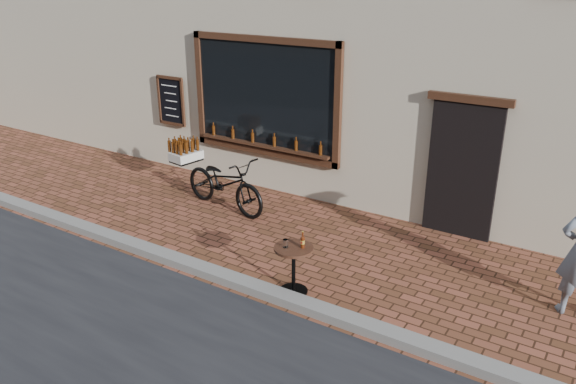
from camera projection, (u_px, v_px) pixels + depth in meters
The scene contains 4 objects.
ground at pixel (237, 295), 7.56m from camera, with size 90.00×90.00×0.00m, color #532E1A.
kerb at pixel (245, 284), 7.69m from camera, with size 90.00×0.25×0.12m, color slate.
cargo_bicycle at pixel (223, 182), 10.12m from camera, with size 2.34×0.97×1.08m.
bistro_table at pixel (294, 260), 7.45m from camera, with size 0.53×0.53×0.91m.
Camera 1 is at (4.09, -5.12, 4.07)m, focal length 35.00 mm.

